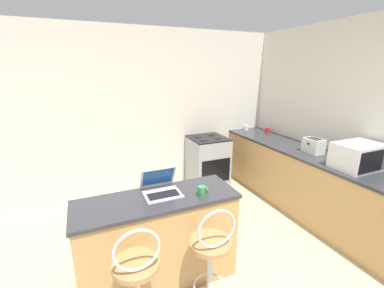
# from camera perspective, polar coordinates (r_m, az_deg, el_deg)

# --- Properties ---
(wall_back) EXTENTS (12.00, 0.06, 2.60)m
(wall_back) POSITION_cam_1_polar(r_m,az_deg,el_deg) (4.18, -11.17, 6.62)
(wall_back) COLOR silver
(wall_back) RESTS_ON ground_plane
(breakfast_bar) EXTENTS (1.45, 0.51, 0.89)m
(breakfast_bar) POSITION_cam_1_polar(r_m,az_deg,el_deg) (2.58, -7.37, -20.44)
(breakfast_bar) COLOR tan
(breakfast_bar) RESTS_ON ground_plane
(counter_right) EXTENTS (0.66, 3.33, 0.89)m
(counter_right) POSITION_cam_1_polar(r_m,az_deg,el_deg) (3.98, 24.75, -8.00)
(counter_right) COLOR tan
(counter_right) RESTS_ON ground_plane
(bar_stool_near) EXTENTS (0.40, 0.40, 1.00)m
(bar_stool_near) POSITION_cam_1_polar(r_m,az_deg,el_deg) (2.16, -11.93, -28.69)
(bar_stool_near) COLOR silver
(bar_stool_near) RESTS_ON ground_plane
(bar_stool_far) EXTENTS (0.40, 0.40, 1.00)m
(bar_stool_far) POSITION_cam_1_polar(r_m,az_deg,el_deg) (2.30, 4.23, -24.94)
(bar_stool_far) COLOR silver
(bar_stool_far) RESTS_ON ground_plane
(laptop) EXTENTS (0.33, 0.32, 0.22)m
(laptop) POSITION_cam_1_polar(r_m,az_deg,el_deg) (2.41, -6.99, -9.37)
(laptop) COLOR silver
(laptop) RESTS_ON breakfast_bar
(microwave) EXTENTS (0.52, 0.37, 0.30)m
(microwave) POSITION_cam_1_polar(r_m,az_deg,el_deg) (3.46, 32.93, -2.28)
(microwave) COLOR silver
(microwave) RESTS_ON counter_right
(toaster) EXTENTS (0.20, 0.25, 0.20)m
(toaster) POSITION_cam_1_polar(r_m,az_deg,el_deg) (3.84, 25.36, -0.34)
(toaster) COLOR silver
(toaster) RESTS_ON counter_right
(stove_range) EXTENTS (0.59, 0.61, 0.89)m
(stove_range) POSITION_cam_1_polar(r_m,az_deg,el_deg) (4.41, 3.50, -4.12)
(stove_range) COLOR #9EA3A8
(stove_range) RESTS_ON ground_plane
(mug_red) EXTENTS (0.09, 0.07, 0.09)m
(mug_red) POSITION_cam_1_polar(r_m,az_deg,el_deg) (4.77, 16.45, 2.94)
(mug_red) COLOR red
(mug_red) RESTS_ON counter_right
(mug_green) EXTENTS (0.09, 0.07, 0.09)m
(mug_green) POSITION_cam_1_polar(r_m,az_deg,el_deg) (2.34, 2.28, -10.39)
(mug_green) COLOR #338447
(mug_green) RESTS_ON breakfast_bar
(mug_white) EXTENTS (0.09, 0.08, 0.10)m
(mug_white) POSITION_cam_1_polar(r_m,az_deg,el_deg) (4.87, 12.00, 3.54)
(mug_white) COLOR white
(mug_white) RESTS_ON counter_right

